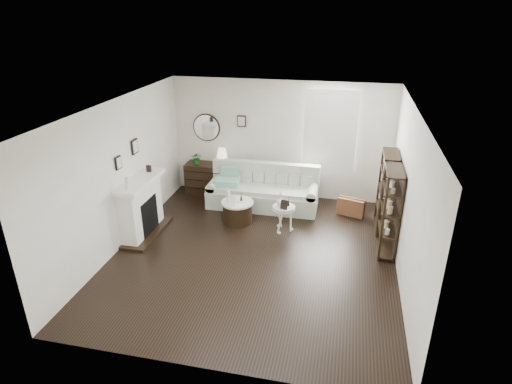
% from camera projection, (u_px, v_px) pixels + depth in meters
% --- Properties ---
extents(room, '(5.50, 5.50, 5.50)m').
position_uv_depth(room, '(313.00, 132.00, 9.44)').
color(room, black).
rests_on(room, ground).
extents(fireplace, '(0.50, 1.40, 1.84)m').
position_uv_depth(fireplace, '(142.00, 209.00, 8.31)').
color(fireplace, white).
rests_on(fireplace, ground).
extents(shelf_unit_far, '(0.30, 0.80, 1.60)m').
position_uv_depth(shelf_unit_far, '(387.00, 192.00, 8.42)').
color(shelf_unit_far, black).
rests_on(shelf_unit_far, ground).
extents(shelf_unit_near, '(0.30, 0.80, 1.60)m').
position_uv_depth(shelf_unit_near, '(390.00, 211.00, 7.61)').
color(shelf_unit_near, black).
rests_on(shelf_unit_near, ground).
extents(sofa, '(2.43, 0.84, 0.94)m').
position_uv_depth(sofa, '(263.00, 193.00, 9.59)').
color(sofa, '#B4C1AC').
rests_on(sofa, ground).
extents(quilt, '(0.58, 0.49, 0.14)m').
position_uv_depth(quilt, '(227.00, 182.00, 9.54)').
color(quilt, '#248663').
rests_on(quilt, sofa).
extents(suitcase, '(0.60, 0.35, 0.38)m').
position_uv_depth(suitcase, '(351.00, 207.00, 9.19)').
color(suitcase, brown).
rests_on(suitcase, ground).
extents(dresser, '(1.12, 0.48, 0.74)m').
position_uv_depth(dresser, '(210.00, 179.00, 10.19)').
color(dresser, black).
rests_on(dresser, ground).
extents(table_lamp, '(0.33, 0.33, 0.40)m').
position_uv_depth(table_lamp, '(222.00, 157.00, 9.90)').
color(table_lamp, beige).
rests_on(table_lamp, dresser).
extents(potted_plant, '(0.31, 0.29, 0.29)m').
position_uv_depth(potted_plant, '(197.00, 158.00, 10.00)').
color(potted_plant, '#164F18').
rests_on(potted_plant, dresser).
extents(drum_table, '(0.66, 0.66, 0.46)m').
position_uv_depth(drum_table, '(237.00, 212.00, 8.88)').
color(drum_table, black).
rests_on(drum_table, ground).
extents(pedestal_table, '(0.45, 0.45, 0.54)m').
position_uv_depth(pedestal_table, '(284.00, 209.00, 8.42)').
color(pedestal_table, silver).
rests_on(pedestal_table, ground).
extents(eiffel_drum, '(0.13, 0.13, 0.19)m').
position_uv_depth(eiffel_drum, '(241.00, 197.00, 8.78)').
color(eiffel_drum, black).
rests_on(eiffel_drum, drum_table).
extents(bottle_drum, '(0.07, 0.07, 0.32)m').
position_uv_depth(bottle_drum, '(228.00, 195.00, 8.69)').
color(bottle_drum, silver).
rests_on(bottle_drum, drum_table).
extents(card_frame_drum, '(0.14, 0.09, 0.18)m').
position_uv_depth(card_frame_drum, '(233.00, 201.00, 8.62)').
color(card_frame_drum, white).
rests_on(card_frame_drum, drum_table).
extents(eiffel_ped, '(0.13, 0.13, 0.18)m').
position_uv_depth(eiffel_ped, '(289.00, 202.00, 8.38)').
color(eiffel_ped, black).
rests_on(eiffel_ped, pedestal_table).
extents(flask_ped, '(0.16, 0.16, 0.29)m').
position_uv_depth(flask_ped, '(280.00, 199.00, 8.38)').
color(flask_ped, silver).
rests_on(flask_ped, pedestal_table).
extents(card_frame_ped, '(0.15, 0.09, 0.19)m').
position_uv_depth(card_frame_ped, '(284.00, 205.00, 8.26)').
color(card_frame_ped, black).
rests_on(card_frame_ped, pedestal_table).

